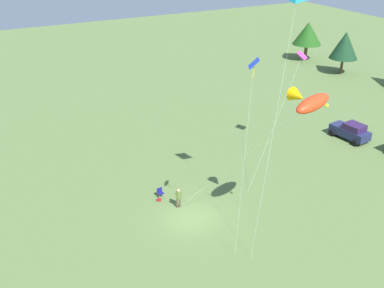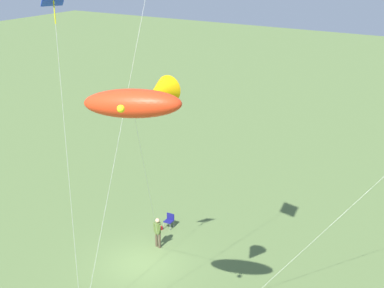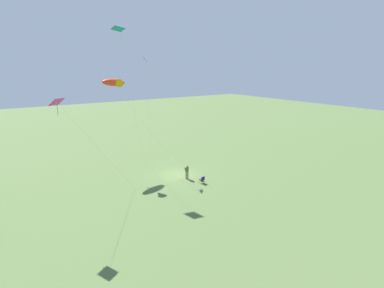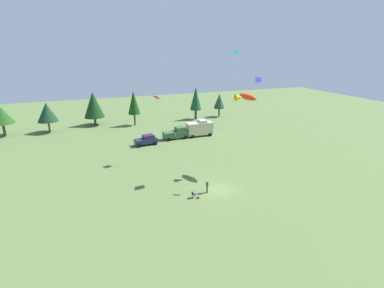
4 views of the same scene
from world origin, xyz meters
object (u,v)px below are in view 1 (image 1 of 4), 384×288
(folding_chair, at_px, (160,192))
(backpack_on_grass, at_px, (159,200))
(car_navy_hatch, at_px, (351,131))
(kite_diamond_blue, at_px, (253,75))
(kite_large_fish, at_px, (309,102))
(kite_diamond_rainbow, at_px, (301,60))
(person_kite_flyer, at_px, (178,197))

(folding_chair, xyz_separation_m, backpack_on_grass, (0.52, -0.34, -0.38))
(car_navy_hatch, xyz_separation_m, kite_diamond_blue, (10.31, -20.73, 12.15))
(kite_large_fish, height_order, kite_diamond_rainbow, kite_large_fish)
(folding_chair, relative_size, kite_diamond_blue, 0.06)
(folding_chair, bearing_deg, kite_diamond_blue, 7.56)
(person_kite_flyer, xyz_separation_m, kite_diamond_blue, (7.36, 1.28, 12.08))
(folding_chair, xyz_separation_m, kite_diamond_blue, (9.50, 1.96, 12.62))
(folding_chair, distance_m, car_navy_hatch, 22.71)
(kite_diamond_rainbow, bearing_deg, backpack_on_grass, -86.18)
(kite_diamond_blue, bearing_deg, kite_large_fish, 80.68)
(kite_diamond_rainbow, distance_m, kite_diamond_blue, 16.16)
(backpack_on_grass, bearing_deg, folding_chair, 146.91)
(person_kite_flyer, height_order, backpack_on_grass, person_kite_flyer)
(car_navy_hatch, relative_size, kite_large_fish, 0.38)
(person_kite_flyer, height_order, folding_chair, person_kite_flyer)
(car_navy_hatch, height_order, kite_diamond_rainbow, kite_diamond_rainbow)
(kite_diamond_rainbow, height_order, kite_diamond_blue, kite_diamond_blue)
(kite_large_fish, xyz_separation_m, kite_diamond_rainbow, (-10.59, 8.42, -1.10))
(person_kite_flyer, height_order, kite_large_fish, kite_large_fish)
(person_kite_flyer, bearing_deg, kite_large_fish, 42.40)
(kite_diamond_blue, bearing_deg, kite_diamond_rainbow, 128.90)
(person_kite_flyer, xyz_separation_m, kite_diamond_rainbow, (-2.59, 13.61, 8.90))
(folding_chair, distance_m, kite_diamond_blue, 15.91)
(person_kite_flyer, height_order, car_navy_hatch, car_navy_hatch)
(kite_diamond_rainbow, bearing_deg, person_kite_flyer, -79.22)
(person_kite_flyer, relative_size, kite_diamond_blue, 0.12)
(person_kite_flyer, distance_m, backpack_on_grass, 2.12)
(backpack_on_grass, xyz_separation_m, kite_diamond_blue, (8.97, 2.30, 12.99))
(folding_chair, height_order, kite_diamond_rainbow, kite_diamond_rainbow)
(car_navy_hatch, bearing_deg, backpack_on_grass, -93.19)
(folding_chair, distance_m, backpack_on_grass, 0.73)
(kite_large_fish, bearing_deg, car_navy_hatch, 123.08)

